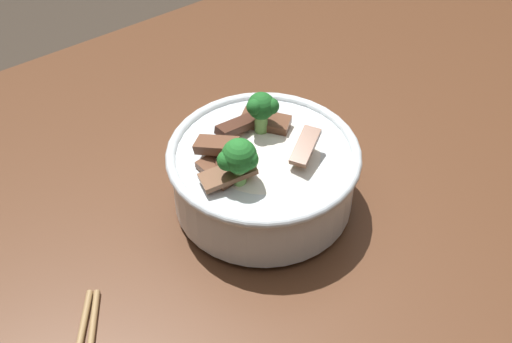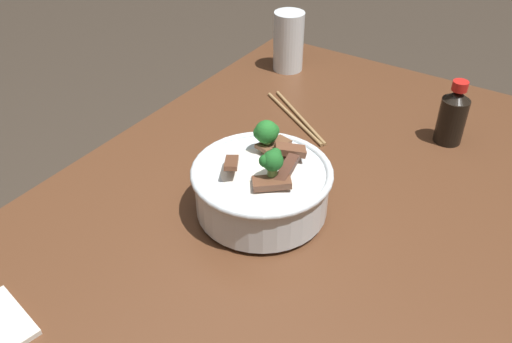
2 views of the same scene
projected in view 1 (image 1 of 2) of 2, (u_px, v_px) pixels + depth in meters
name	position (u px, v px, depth m)	size (l,w,h in m)	color
dining_table	(313.00, 216.00, 1.02)	(1.52, 0.81, 0.83)	#56331E
rice_bowl	(263.00, 171.00, 0.82)	(0.22, 0.22, 0.14)	silver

